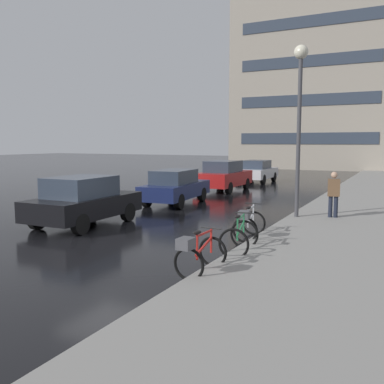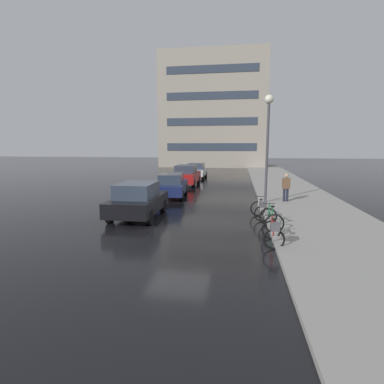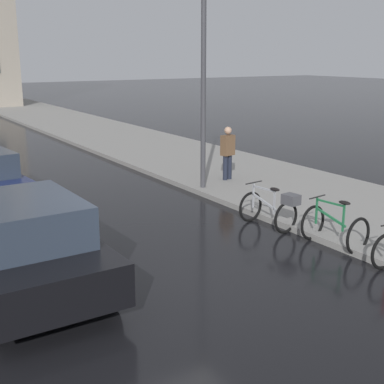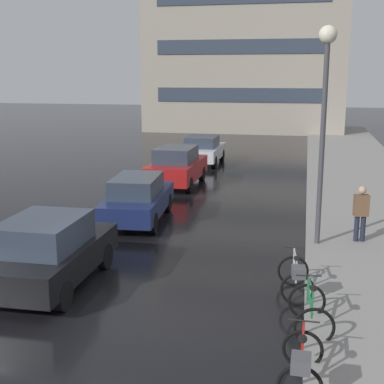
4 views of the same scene
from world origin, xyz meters
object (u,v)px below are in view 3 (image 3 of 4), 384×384
object	(u,v)px
pedestrian	(228,152)
bicycle_third	(273,208)
streetlamp	(204,36)
car_black	(25,246)
bicycle_second	(335,227)

from	to	relation	value
pedestrian	bicycle_third	bearing A→B (deg)	-112.51
streetlamp	bicycle_third	bearing A→B (deg)	-98.07
pedestrian	car_black	bearing A→B (deg)	-148.18
bicycle_second	bicycle_third	distance (m)	1.57
bicycle_third	streetlamp	bearing A→B (deg)	81.93
streetlamp	pedestrian	bearing A→B (deg)	20.48
bicycle_second	streetlamp	size ratio (longest dim) A/B	0.21
bicycle_third	pedestrian	bearing A→B (deg)	67.49
pedestrian	streetlamp	xyz separation A→B (m)	(-1.17, -0.44, 3.29)
bicycle_third	car_black	distance (m)	5.60
bicycle_second	bicycle_third	world-z (taller)	bicycle_second
bicycle_third	pedestrian	xyz separation A→B (m)	(1.68, 4.05, 0.49)
pedestrian	bicycle_second	bearing A→B (deg)	-103.78
bicycle_second	pedestrian	world-z (taller)	pedestrian
bicycle_second	pedestrian	bearing A→B (deg)	76.22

